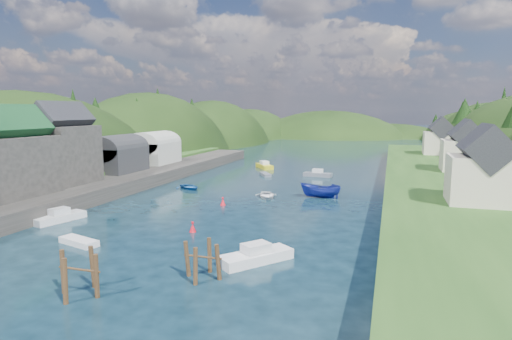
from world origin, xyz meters
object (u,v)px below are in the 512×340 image
(channel_buoy_far, at_px, (223,202))
(channel_buoy_near, at_px, (193,227))
(piling_cluster_near, at_px, (80,278))
(piling_cluster_far, at_px, (203,264))

(channel_buoy_far, bearing_deg, channel_buoy_near, -82.24)
(channel_buoy_far, bearing_deg, piling_cluster_near, -87.70)
(piling_cluster_far, height_order, channel_buoy_near, piling_cluster_far)
(piling_cluster_near, height_order, channel_buoy_far, piling_cluster_near)
(channel_buoy_far, bearing_deg, piling_cluster_far, -71.52)
(channel_buoy_near, bearing_deg, channel_buoy_far, 97.76)
(piling_cluster_near, height_order, piling_cluster_far, piling_cluster_near)
(piling_cluster_near, relative_size, channel_buoy_far, 3.25)
(piling_cluster_far, height_order, channel_buoy_far, piling_cluster_far)
(piling_cluster_far, xyz_separation_m, channel_buoy_near, (-5.96, 10.59, -0.59))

